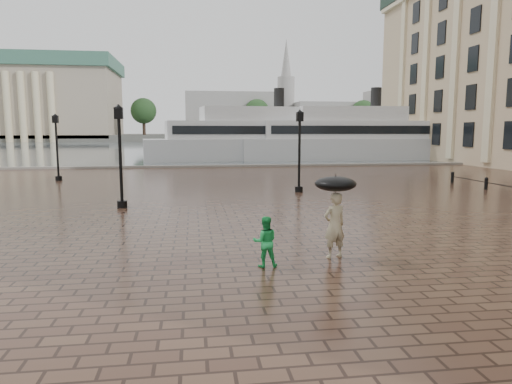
% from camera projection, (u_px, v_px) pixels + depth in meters
% --- Properties ---
extents(ground, '(300.00, 300.00, 0.00)m').
position_uv_depth(ground, '(310.00, 269.00, 11.32)').
color(ground, '#3A241A').
rests_on(ground, ground).
extents(harbour_water, '(240.00, 240.00, 0.00)m').
position_uv_depth(harbour_water, '(206.00, 146.00, 101.64)').
color(harbour_water, '#414A4F').
rests_on(harbour_water, ground).
extents(quay_edge, '(80.00, 0.60, 0.30)m').
position_uv_depth(quay_edge, '(224.00, 167.00, 42.74)').
color(quay_edge, slate).
rests_on(quay_edge, ground).
extents(far_shore, '(300.00, 60.00, 2.00)m').
position_uv_depth(far_shore, '(200.00, 137.00, 168.25)').
color(far_shore, '#4C4C47').
rests_on(far_shore, ground).
extents(museum, '(57.00, 32.50, 26.00)m').
position_uv_depth(museum, '(25.00, 97.00, 143.96)').
color(museum, gray).
rests_on(museum, ground).
extents(distant_skyline, '(102.50, 22.00, 33.00)m').
position_uv_depth(distant_skyline, '(335.00, 113.00, 163.83)').
color(distant_skyline, gray).
rests_on(distant_skyline, ground).
extents(far_trees, '(188.00, 8.00, 13.50)m').
position_uv_depth(far_trees, '(201.00, 111.00, 145.53)').
color(far_trees, '#2D2119').
rests_on(far_trees, ground).
extents(street_lamps, '(15.44, 12.44, 4.40)m').
position_uv_depth(street_lamps, '(154.00, 150.00, 25.39)').
color(street_lamps, black).
rests_on(street_lamps, ground).
extents(adult_pedestrian, '(0.74, 0.59, 1.77)m').
position_uv_depth(adult_pedestrian, '(334.00, 225.00, 12.22)').
color(adult_pedestrian, tan).
rests_on(adult_pedestrian, ground).
extents(child_pedestrian, '(0.65, 0.52, 1.29)m').
position_uv_depth(child_pedestrian, '(265.00, 242.00, 11.42)').
color(child_pedestrian, green).
rests_on(child_pedestrian, ground).
extents(ferry_near, '(25.89, 8.87, 8.32)m').
position_uv_depth(ferry_near, '(254.00, 138.00, 53.55)').
color(ferry_near, '#B7B7B7').
rests_on(ferry_near, ground).
extents(ferry_far, '(25.79, 7.08, 8.39)m').
position_uv_depth(ferry_far, '(350.00, 138.00, 53.91)').
color(ferry_far, '#B7B7B7').
rests_on(ferry_far, ground).
extents(umbrella, '(1.10, 1.10, 1.16)m').
position_uv_depth(umbrella, '(335.00, 184.00, 12.07)').
color(umbrella, black).
rests_on(umbrella, ground).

